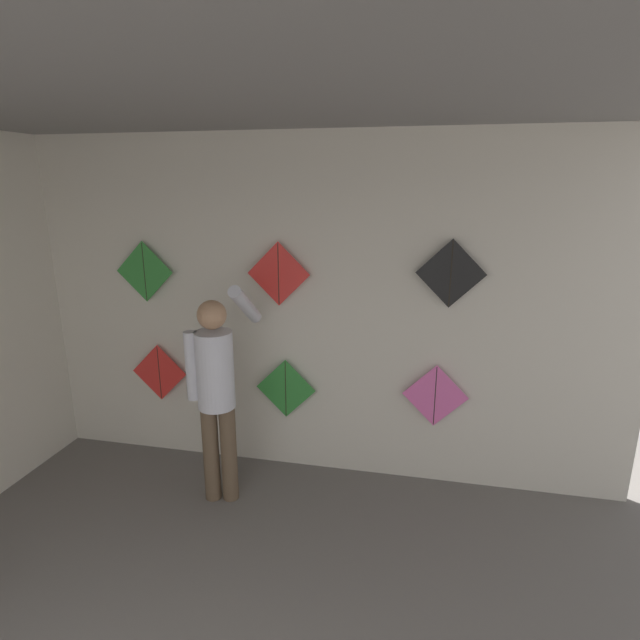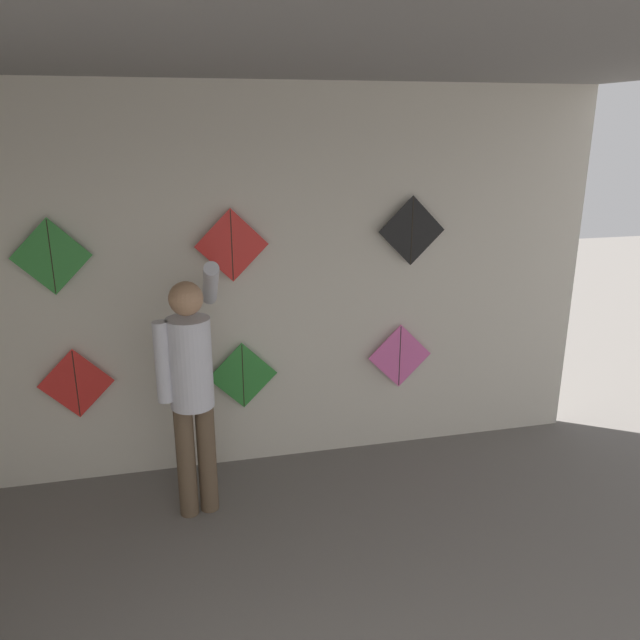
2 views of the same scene
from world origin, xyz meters
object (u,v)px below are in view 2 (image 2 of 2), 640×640
kite_3 (51,257)px  kite_5 (412,231)px  kite_2 (400,356)px  shopkeeper (191,379)px  kite_4 (232,245)px  kite_0 (76,384)px  kite_1 (243,376)px

kite_3 → kite_5: size_ratio=1.00×
kite_2 → kite_5: bearing=0.0°
shopkeeper → kite_4: size_ratio=3.33×
kite_2 → shopkeeper: bearing=-161.7°
kite_0 → kite_5: (2.45, 0.00, 0.98)m
kite_3 → kite_4: 1.18m
kite_2 → kite_5: 0.98m
kite_1 → kite_4: kite_4 is taller
kite_0 → kite_4: bearing=0.0°
kite_1 → kite_2: 1.23m
shopkeeper → kite_0: (-0.78, 0.53, -0.18)m
kite_3 → kite_4: size_ratio=1.00×
kite_3 → kite_0: bearing=0.0°
kite_0 → kite_2: (2.39, 0.00, -0.00)m
kite_5 → kite_0: bearing=180.0°
kite_1 → kite_5: kite_5 is taller
kite_5 → kite_4: bearing=180.0°
kite_0 → kite_4: (1.12, 0.00, 0.93)m
kite_2 → kite_0: bearing=180.0°
kite_3 → kite_5: kite_5 is taller
kite_4 → kite_3: bearing=180.0°
kite_0 → kite_5: size_ratio=1.00×
kite_1 → kite_2: (1.23, 0.00, 0.05)m
kite_1 → kite_3: size_ratio=1.00×
kite_4 → kite_2: bearing=0.0°
kite_0 → kite_1: 1.16m
shopkeeper → kite_1: 0.69m
kite_4 → kite_5: kite_5 is taller
kite_2 → kite_3: kite_3 is taller
kite_2 → kite_4: kite_4 is taller
kite_4 → kite_1: bearing=0.0°
kite_1 → kite_4: (-0.04, 0.00, 0.98)m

